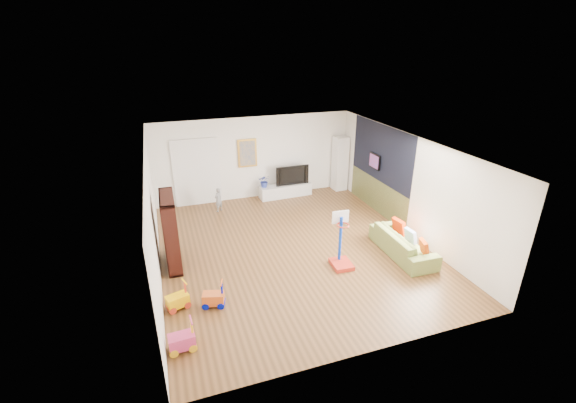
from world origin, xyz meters
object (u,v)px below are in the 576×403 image
object	(u,v)px
bookshelf	(171,231)
basketball_hoop	(343,241)
media_console	(285,190)
sofa	(403,243)

from	to	relation	value
bookshelf	basketball_hoop	bearing A→B (deg)	-19.70
basketball_hoop	media_console	bearing A→B (deg)	91.71
bookshelf	basketball_hoop	world-z (taller)	bookshelf
media_console	basketball_hoop	size ratio (longest dim) A/B	1.32
media_console	sofa	distance (m)	4.80
sofa	basketball_hoop	size ratio (longest dim) A/B	1.49
media_console	basketball_hoop	world-z (taller)	basketball_hoop
sofa	basketball_hoop	xyz separation A→B (m)	(-1.68, -0.03, 0.38)
bookshelf	sofa	size ratio (longest dim) A/B	0.87
media_console	bookshelf	bearing A→B (deg)	-143.17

